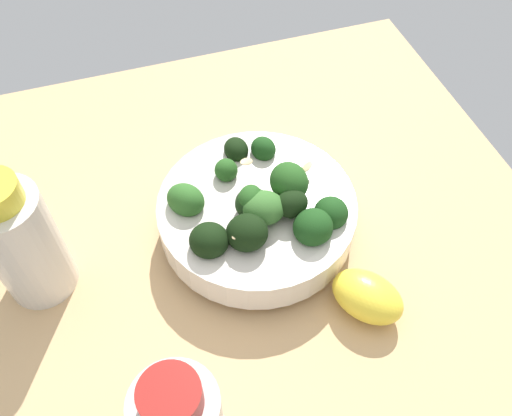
# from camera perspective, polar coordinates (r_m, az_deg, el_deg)

# --- Properties ---
(ground_plane) EXTENTS (0.67, 0.67, 0.03)m
(ground_plane) POSITION_cam_1_polar(r_m,az_deg,el_deg) (0.64, 0.08, -3.18)
(ground_plane) COLOR tan
(bowl_of_broccoli) EXTENTS (0.22, 0.22, 0.10)m
(bowl_of_broccoli) POSITION_cam_1_polar(r_m,az_deg,el_deg) (0.59, 0.15, -0.31)
(bowl_of_broccoli) COLOR silver
(bowl_of_broccoli) RESTS_ON ground_plane
(lemon_wedge) EXTENTS (0.09, 0.09, 0.04)m
(lemon_wedge) POSITION_cam_1_polar(r_m,az_deg,el_deg) (0.57, 11.64, -9.10)
(lemon_wedge) COLOR yellow
(lemon_wedge) RESTS_ON ground_plane
(bottle_tall) EXTENTS (0.07, 0.07, 0.16)m
(bottle_tall) POSITION_cam_1_polar(r_m,az_deg,el_deg) (0.58, -23.42, -3.31)
(bottle_tall) COLOR beige
(bottle_tall) RESTS_ON ground_plane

